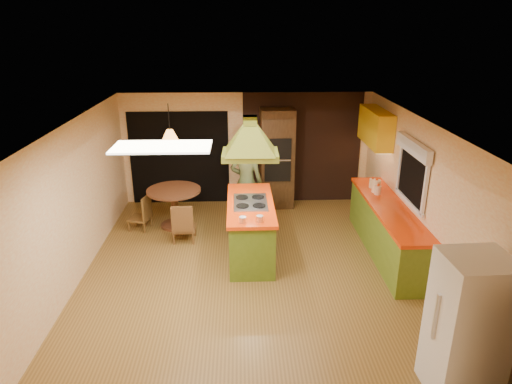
{
  "coord_description": "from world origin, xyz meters",
  "views": [
    {
      "loc": [
        -0.14,
        -6.67,
        3.93
      ],
      "look_at": [
        0.13,
        0.74,
        1.15
      ],
      "focal_mm": 32.0,
      "sensor_mm": 36.0,
      "label": 1
    }
  ],
  "objects_px": {
    "kitchen_island": "(251,228)",
    "wall_oven": "(277,159)",
    "man": "(246,182)",
    "refrigerator": "(467,328)",
    "dining_table": "(174,200)",
    "canister_large": "(376,186)"
  },
  "relations": [
    {
      "from": "man",
      "to": "wall_oven",
      "type": "relative_size",
      "value": 0.81
    },
    {
      "from": "refrigerator",
      "to": "wall_oven",
      "type": "bearing_deg",
      "value": 103.65
    },
    {
      "from": "kitchen_island",
      "to": "refrigerator",
      "type": "height_order",
      "value": "refrigerator"
    },
    {
      "from": "kitchen_island",
      "to": "dining_table",
      "type": "bearing_deg",
      "value": 139.81
    },
    {
      "from": "kitchen_island",
      "to": "canister_large",
      "type": "distance_m",
      "value": 2.51
    },
    {
      "from": "refrigerator",
      "to": "wall_oven",
      "type": "relative_size",
      "value": 0.77
    },
    {
      "from": "kitchen_island",
      "to": "wall_oven",
      "type": "bearing_deg",
      "value": 74.11
    },
    {
      "from": "man",
      "to": "wall_oven",
      "type": "distance_m",
      "value": 1.2
    },
    {
      "from": "man",
      "to": "wall_oven",
      "type": "bearing_deg",
      "value": -112.14
    },
    {
      "from": "canister_large",
      "to": "kitchen_island",
      "type": "bearing_deg",
      "value": -165.1
    },
    {
      "from": "kitchen_island",
      "to": "man",
      "type": "bearing_deg",
      "value": 91.68
    },
    {
      "from": "man",
      "to": "refrigerator",
      "type": "relative_size",
      "value": 1.06
    },
    {
      "from": "wall_oven",
      "to": "canister_large",
      "type": "xyz_separation_m",
      "value": [
        1.74,
        -1.68,
        -0.06
      ]
    },
    {
      "from": "dining_table",
      "to": "canister_large",
      "type": "height_order",
      "value": "canister_large"
    },
    {
      "from": "refrigerator",
      "to": "wall_oven",
      "type": "height_order",
      "value": "wall_oven"
    },
    {
      "from": "kitchen_island",
      "to": "man",
      "type": "distance_m",
      "value": 1.4
    },
    {
      "from": "canister_large",
      "to": "dining_table",
      "type": "bearing_deg",
      "value": 170.98
    },
    {
      "from": "refrigerator",
      "to": "canister_large",
      "type": "distance_m",
      "value": 3.96
    },
    {
      "from": "kitchen_island",
      "to": "wall_oven",
      "type": "height_order",
      "value": "wall_oven"
    },
    {
      "from": "kitchen_island",
      "to": "dining_table",
      "type": "distance_m",
      "value": 1.95
    },
    {
      "from": "kitchen_island",
      "to": "wall_oven",
      "type": "relative_size",
      "value": 0.91
    },
    {
      "from": "man",
      "to": "wall_oven",
      "type": "xyz_separation_m",
      "value": [
        0.69,
        0.96,
        0.21
      ]
    }
  ]
}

